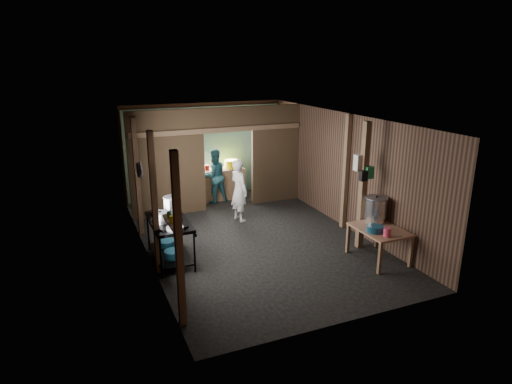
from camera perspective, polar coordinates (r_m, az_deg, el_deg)
name	(u,v)px	position (r m, az deg, el deg)	size (l,w,h in m)	color
floor	(252,238)	(9.65, -0.46, -5.95)	(4.50, 7.00, 0.00)	black
ceiling	(252,118)	(8.96, -0.50, 9.56)	(4.50, 7.00, 0.00)	#4C4C4B
wall_back	(205,150)	(12.44, -6.66, 5.44)	(4.50, 0.00, 2.60)	brown
wall_front	(348,242)	(6.30, 11.81, -6.29)	(4.50, 0.00, 2.60)	brown
wall_left	(143,192)	(8.65, -14.40, -0.06)	(0.00, 7.00, 2.60)	brown
wall_right	(343,170)	(10.26, 11.23, 2.78)	(0.00, 7.00, 2.60)	brown
partition_left	(167,164)	(10.90, -11.42, 3.60)	(1.85, 0.10, 2.60)	#443220
partition_right	(275,154)	(11.80, 2.53, 4.91)	(1.35, 0.10, 2.60)	#443220
partition_header	(228,119)	(11.13, -3.67, 9.40)	(1.30, 0.10, 0.60)	#443220
turquoise_panel	(205,152)	(12.40, -6.58, 5.17)	(4.40, 0.06, 2.50)	#7CADAE
back_counter	(222,184)	(12.22, -4.45, 1.08)	(1.20, 0.50, 0.85)	#97704F
wall_clock	(214,128)	(12.31, -5.50, 8.20)	(0.20, 0.20, 0.03)	silver
post_left_a	(179,242)	(6.25, -9.99, -6.40)	(0.10, 0.12, 2.60)	#97704F
post_left_b	(155,204)	(7.90, -12.99, -1.56)	(0.10, 0.12, 2.60)	#97704F
post_left_c	(137,177)	(9.81, -15.10, 1.87)	(0.10, 0.12, 2.60)	#97704F
post_right	(346,172)	(10.06, 11.53, 2.49)	(0.10, 0.12, 2.60)	#97704F
post_free	(363,187)	(9.01, 13.68, 0.67)	(0.12, 0.12, 2.60)	#97704F
cross_beam	(219,130)	(11.04, -4.79, 8.00)	(4.40, 0.12, 0.12)	#97704F
pan_lid_big	(141,170)	(8.95, -14.71, 2.80)	(0.34, 0.34, 0.03)	gray
pan_lid_small	(138,170)	(9.36, -15.04, 2.75)	(0.30, 0.30, 0.03)	black
wall_shelf	(172,223)	(6.67, -10.77, -3.98)	(0.14, 0.80, 0.03)	#97704F
jar_white	(176,225)	(6.42, -10.31, -4.18)	(0.07, 0.07, 0.10)	silver
jar_yellow	(172,219)	(6.65, -10.80, -3.46)	(0.08, 0.08, 0.10)	#FECA01
jar_green	(169,214)	(6.85, -11.20, -2.86)	(0.06, 0.06, 0.10)	#1D7F47
bag_white	(360,163)	(8.93, 13.33, 3.73)	(0.22, 0.15, 0.32)	silver
bag_green	(369,172)	(8.93, 14.40, 2.47)	(0.16, 0.12, 0.24)	#1D7F47
bag_black	(363,176)	(8.85, 13.73, 2.05)	(0.14, 0.10, 0.20)	black
gas_range	(170,241)	(8.60, -11.06, -6.23)	(0.72, 1.40, 0.83)	black
prep_table	(378,244)	(8.85, 15.56, -6.52)	(0.79, 1.08, 0.64)	#AD7D5A
stove_pot_large	(172,205)	(8.84, -10.80, -1.64)	(0.34, 0.34, 0.34)	silver
stove_pot_med	(160,218)	(8.31, -12.29, -3.32)	(0.28, 0.28, 0.24)	silver
stove_saucepan	(154,211)	(8.88, -13.01, -2.35)	(0.17, 0.17, 0.11)	silver
frying_pan	(175,228)	(7.97, -10.46, -4.65)	(0.31, 0.53, 0.07)	gray
blue_tub_front	(173,254)	(8.48, -10.69, -7.89)	(0.34, 0.34, 0.14)	navy
blue_tub_back	(167,244)	(8.97, -11.45, -6.55)	(0.32, 0.32, 0.13)	navy
stock_pot	(376,210)	(9.03, 15.26, -2.22)	(0.45, 0.45, 0.52)	silver
wash_basin	(375,229)	(8.54, 15.16, -4.62)	(0.31, 0.31, 0.12)	navy
pink_bucket	(387,232)	(8.38, 16.61, -5.02)	(0.13, 0.13, 0.16)	#F2446A
knife	(395,237)	(8.41, 17.53, -5.55)	(0.30, 0.04, 0.01)	silver
yellow_tub	(232,164)	(12.18, -3.17, 3.65)	(0.39, 0.39, 0.22)	#FECA01
red_cup	(207,168)	(11.98, -6.33, 3.16)	(0.12, 0.12, 0.15)	red
cook	(239,190)	(10.45, -2.20, 0.23)	(0.55, 0.36, 1.50)	silver
worker_back	(214,176)	(11.86, -5.43, 2.08)	(0.71, 0.55, 1.45)	#296671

